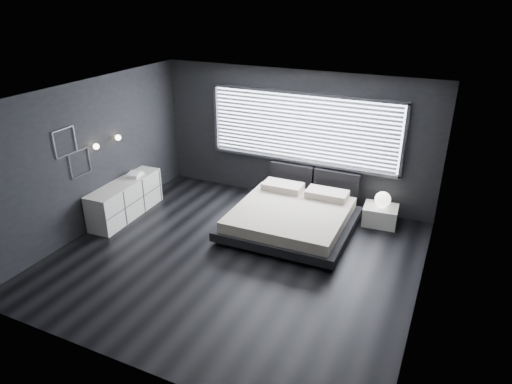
% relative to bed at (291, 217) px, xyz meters
% --- Properties ---
extents(room, '(6.04, 6.00, 2.80)m').
position_rel_bed_xyz_m(room, '(-0.52, -1.33, 1.12)').
color(room, black).
rests_on(room, ground).
extents(window, '(4.14, 0.09, 1.52)m').
position_rel_bed_xyz_m(window, '(-0.32, 1.37, 1.33)').
color(window, white).
rests_on(window, ground).
extents(headboard, '(1.96, 0.16, 0.52)m').
position_rel_bed_xyz_m(headboard, '(0.00, 1.31, 0.29)').
color(headboard, black).
rests_on(headboard, ground).
extents(sconce_near, '(0.18, 0.11, 0.11)m').
position_rel_bed_xyz_m(sconce_near, '(-3.40, -1.28, 1.32)').
color(sconce_near, silver).
rests_on(sconce_near, ground).
extents(sconce_far, '(0.18, 0.11, 0.11)m').
position_rel_bed_xyz_m(sconce_far, '(-3.40, -0.68, 1.32)').
color(sconce_far, silver).
rests_on(sconce_far, ground).
extents(wall_art_upper, '(0.01, 0.48, 0.48)m').
position_rel_bed_xyz_m(wall_art_upper, '(-3.49, -1.88, 1.57)').
color(wall_art_upper, '#47474C').
rests_on(wall_art_upper, ground).
extents(wall_art_lower, '(0.01, 0.48, 0.48)m').
position_rel_bed_xyz_m(wall_art_lower, '(-3.49, -1.63, 1.10)').
color(wall_art_lower, '#47474C').
rests_on(wall_art_lower, ground).
extents(bed, '(2.33, 2.23, 0.60)m').
position_rel_bed_xyz_m(bed, '(0.00, 0.00, 0.00)').
color(bed, black).
rests_on(bed, ground).
extents(nightstand, '(0.69, 0.59, 0.38)m').
position_rel_bed_xyz_m(nightstand, '(1.50, 0.98, -0.09)').
color(nightstand, silver).
rests_on(nightstand, ground).
extents(orb_lamp, '(0.31, 0.31, 0.31)m').
position_rel_bed_xyz_m(orb_lamp, '(1.51, 0.99, 0.25)').
color(orb_lamp, white).
rests_on(orb_lamp, nightstand).
extents(dresser, '(0.60, 1.86, 0.73)m').
position_rel_bed_xyz_m(dresser, '(-3.27, -0.83, 0.09)').
color(dresser, silver).
rests_on(dresser, ground).
extents(book_stack, '(0.35, 0.41, 0.07)m').
position_rel_bed_xyz_m(book_stack, '(-3.28, -0.48, 0.49)').
color(book_stack, white).
rests_on(book_stack, dresser).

